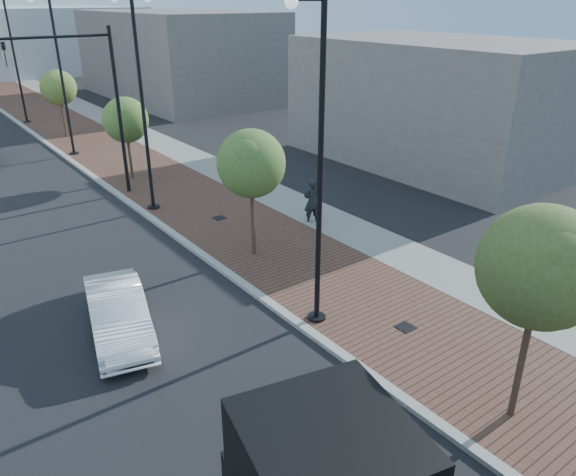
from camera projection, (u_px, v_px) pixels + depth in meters
sidewalk at (89, 131)px, 40.27m from camera, size 7.00×140.00×0.12m
concrete_strip at (124, 127)px, 41.75m from camera, size 2.40×140.00×0.13m
curb at (39, 138)px, 38.35m from camera, size 0.30×140.00×0.14m
white_sedan at (118, 314)px, 15.78m from camera, size 2.56×4.70×1.47m
pedestrian at (312, 202)px, 23.59m from camera, size 0.87×0.73×2.04m
streetlight_1 at (317, 188)px, 14.94m from camera, size 1.44×0.56×9.21m
streetlight_2 at (143, 106)px, 23.58m from camera, size 1.72×0.56×9.28m
streetlight_3 at (61, 85)px, 32.50m from camera, size 1.44×0.56×9.21m
streetlight_4 at (15, 60)px, 41.14m from camera, size 1.72×0.56×9.28m
traffic_mast at (98, 95)px, 25.22m from camera, size 5.09×0.20×8.00m
tree_0 at (541, 267)px, 11.33m from camera, size 2.67×2.67×5.36m
tree_1 at (252, 164)px, 19.51m from camera, size 2.52×2.49×4.94m
tree_2 at (126, 120)px, 28.46m from camera, size 2.42×2.38×4.47m
tree_3 at (59, 88)px, 37.15m from camera, size 2.43×2.39×4.70m
commercial_block_ne at (177, 55)px, 52.84m from camera, size 12.00×22.00×8.00m
commercial_block_e at (436, 102)px, 32.19m from camera, size 10.00×16.00×7.00m
utility_cover_1 at (406, 327)px, 16.23m from camera, size 0.50×0.50×0.02m
utility_cover_2 at (219, 218)px, 24.28m from camera, size 0.50×0.50×0.02m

